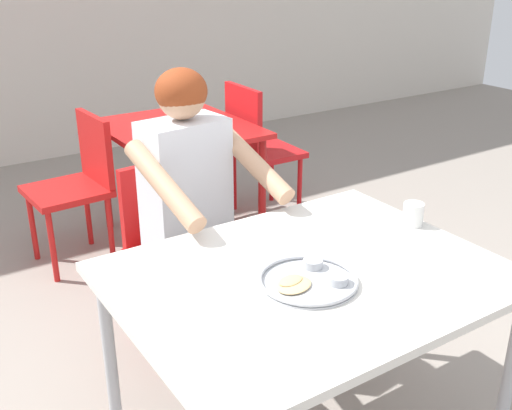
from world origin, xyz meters
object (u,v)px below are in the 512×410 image
(chair_red_right, at_px, (256,142))
(drinking_cup, at_px, (413,214))
(chair_foreground, at_px, (174,240))
(table_background_red, at_px, (179,140))
(diner_foreground, at_px, (198,199))
(chair_red_left, at_px, (79,179))
(table_foreground, at_px, (309,291))
(thali_tray, at_px, (308,279))

(chair_red_right, bearing_deg, drinking_cup, -105.27)
(chair_foreground, xyz_separation_m, table_background_red, (0.50, 0.94, 0.14))
(diner_foreground, relative_size, table_background_red, 1.41)
(drinking_cup, xyz_separation_m, chair_foreground, (-0.57, 0.83, -0.29))
(table_background_red, height_order, chair_red_right, chair_red_right)
(diner_foreground, height_order, chair_red_left, diner_foreground)
(table_foreground, distance_m, drinking_cup, 0.55)
(chair_red_left, xyz_separation_m, chair_red_right, (1.17, -0.02, 0.02))
(thali_tray, xyz_separation_m, diner_foreground, (0.02, 0.75, 0.00))
(thali_tray, distance_m, chair_red_left, 1.97)
(chair_red_left, height_order, chair_red_right, chair_red_right)
(diner_foreground, bearing_deg, drinking_cup, -48.14)
(table_background_red, bearing_deg, drinking_cup, -87.61)
(thali_tray, distance_m, chair_foreground, 0.99)
(table_foreground, relative_size, table_background_red, 1.33)
(diner_foreground, distance_m, chair_red_left, 1.23)
(diner_foreground, bearing_deg, table_background_red, 67.28)
(drinking_cup, distance_m, chair_red_left, 1.97)
(table_foreground, height_order, thali_tray, thali_tray)
(table_foreground, height_order, drinking_cup, drinking_cup)
(chair_red_left, bearing_deg, drinking_cup, -69.59)
(table_background_red, bearing_deg, chair_red_right, 2.59)
(table_foreground, relative_size, chair_red_left, 1.42)
(diner_foreground, distance_m, chair_red_right, 1.60)
(table_foreground, distance_m, chair_red_right, 2.15)
(diner_foreground, bearing_deg, chair_red_left, 95.73)
(diner_foreground, xyz_separation_m, table_background_red, (0.48, 1.15, -0.12))
(chair_foreground, relative_size, table_background_red, 0.92)
(chair_red_right, bearing_deg, table_foreground, -118.70)
(table_foreground, distance_m, table_background_red, 1.91)
(drinking_cup, distance_m, chair_red_right, 1.89)
(table_foreground, xyz_separation_m, chair_red_left, (-0.14, 1.90, -0.18))
(chair_red_left, bearing_deg, chair_foreground, -84.01)
(thali_tray, relative_size, table_background_red, 0.34)
(table_foreground, relative_size, diner_foreground, 0.94)
(table_foreground, bearing_deg, table_background_red, 76.00)
(chair_red_right, bearing_deg, diner_foreground, -131.66)
(table_foreground, height_order, diner_foreground, diner_foreground)
(thali_tray, bearing_deg, chair_red_right, 60.95)
(thali_tray, xyz_separation_m, chair_red_left, (-0.10, 1.95, -0.26))
(table_foreground, bearing_deg, diner_foreground, 91.79)
(table_background_red, bearing_deg, table_foreground, -104.00)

